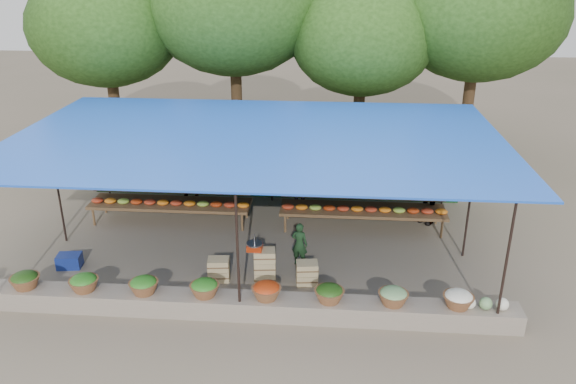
# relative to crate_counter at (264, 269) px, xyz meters

# --- Properties ---
(ground) EXTENTS (60.00, 60.00, 0.00)m
(ground) POSITION_rel_crate_counter_xyz_m (-0.29, 1.52, -0.31)
(ground) COLOR #69604D
(ground) RESTS_ON ground
(stone_curb) EXTENTS (10.60, 0.55, 0.40)m
(stone_curb) POSITION_rel_crate_counter_xyz_m (-0.29, -1.23, -0.11)
(stone_curb) COLOR gray
(stone_curb) RESTS_ON ground
(stall_canopy) EXTENTS (10.80, 6.60, 2.82)m
(stall_canopy) POSITION_rel_crate_counter_xyz_m (-0.29, 1.58, 2.37)
(stall_canopy) COLOR black
(stall_canopy) RESTS_ON ground
(produce_baskets) EXTENTS (8.98, 0.58, 0.34)m
(produce_baskets) POSITION_rel_crate_counter_xyz_m (-0.39, -1.23, 0.25)
(produce_baskets) COLOR brown
(produce_baskets) RESTS_ON stone_curb
(netting_backdrop) EXTENTS (10.60, 0.06, 2.50)m
(netting_backdrop) POSITION_rel_crate_counter_xyz_m (-0.29, 4.67, 0.94)
(netting_backdrop) COLOR #1A4920
(netting_backdrop) RESTS_ON ground
(tree_row) EXTENTS (16.51, 5.50, 7.12)m
(tree_row) POSITION_rel_crate_counter_xyz_m (0.21, 7.60, 4.39)
(tree_row) COLOR #332212
(tree_row) RESTS_ON ground
(fruit_table_left) EXTENTS (4.21, 0.95, 0.93)m
(fruit_table_left) POSITION_rel_crate_counter_xyz_m (-2.78, 2.87, 0.30)
(fruit_table_left) COLOR #513120
(fruit_table_left) RESTS_ON ground
(fruit_table_right) EXTENTS (4.21, 0.95, 0.93)m
(fruit_table_right) POSITION_rel_crate_counter_xyz_m (2.22, 2.87, 0.30)
(fruit_table_right) COLOR #513120
(fruit_table_right) RESTS_ON ground
(crate_counter) EXTENTS (2.39, 0.39, 0.77)m
(crate_counter) POSITION_rel_crate_counter_xyz_m (0.00, 0.00, 0.00)
(crate_counter) COLOR tan
(crate_counter) RESTS_ON ground
(weighing_scale) EXTENTS (0.34, 0.34, 0.36)m
(weighing_scale) POSITION_rel_crate_counter_xyz_m (-0.18, 0.00, 0.54)
(weighing_scale) COLOR #AE2C0D
(weighing_scale) RESTS_ON crate_counter
(vendor_seated) EXTENTS (0.43, 0.35, 1.03)m
(vendor_seated) POSITION_rel_crate_counter_xyz_m (0.72, 0.81, 0.20)
(vendor_seated) COLOR #173319
(vendor_seated) RESTS_ON ground
(customer_left) EXTENTS (1.02, 0.88, 1.80)m
(customer_left) POSITION_rel_crate_counter_xyz_m (-2.51, 3.91, 0.59)
(customer_left) COLOR slate
(customer_left) RESTS_ON ground
(customer_mid) EXTENTS (1.11, 0.70, 1.64)m
(customer_mid) POSITION_rel_crate_counter_xyz_m (0.52, 4.11, 0.51)
(customer_mid) COLOR slate
(customer_mid) RESTS_ON ground
(customer_right) EXTENTS (1.01, 0.99, 1.71)m
(customer_right) POSITION_rel_crate_counter_xyz_m (3.93, 3.31, 0.54)
(customer_right) COLOR slate
(customer_right) RESTS_ON ground
(blue_crate_back) EXTENTS (0.56, 0.44, 0.31)m
(blue_crate_back) POSITION_rel_crate_counter_xyz_m (-4.43, 0.28, -0.16)
(blue_crate_back) COLOR navy
(blue_crate_back) RESTS_ON ground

